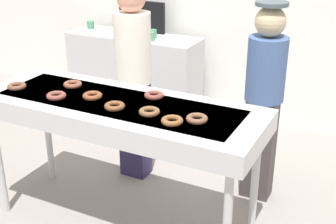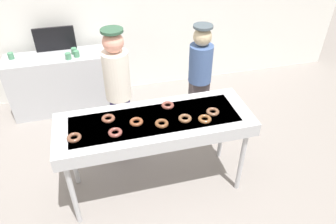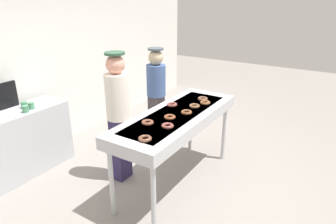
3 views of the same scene
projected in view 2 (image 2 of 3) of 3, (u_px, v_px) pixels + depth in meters
name	position (u px, v px, depth m)	size (l,w,h in m)	color
ground_plane	(157.00, 184.00, 3.89)	(16.00, 16.00, 0.00)	gray
back_wall	(120.00, 9.00, 4.95)	(8.00, 0.12, 2.82)	white
fryer_conveyor	(155.00, 125.00, 3.34)	(2.08, 0.74, 1.02)	#B7BABF
chocolate_donut_0	(136.00, 122.00, 3.22)	(0.14, 0.14, 0.04)	brown
chocolate_donut_1	(168.00, 105.00, 3.46)	(0.14, 0.14, 0.04)	brown
chocolate_donut_2	(162.00, 124.00, 3.20)	(0.14, 0.14, 0.04)	brown
chocolate_donut_3	(185.00, 118.00, 3.27)	(0.14, 0.14, 0.04)	brown
chocolate_donut_4	(213.00, 112.00, 3.36)	(0.14, 0.14, 0.04)	brown
chocolate_donut_5	(205.00, 119.00, 3.26)	(0.14, 0.14, 0.04)	brown
chocolate_donut_6	(115.00, 132.00, 3.08)	(0.14, 0.14, 0.04)	brown
chocolate_donut_7	(74.00, 138.00, 3.02)	(0.14, 0.14, 0.04)	brown
chocolate_donut_8	(108.00, 119.00, 3.26)	(0.14, 0.14, 0.04)	brown
worker_baker	(200.00, 78.00, 4.18)	(0.31, 0.31, 1.64)	#3E3638
worker_assistant	(118.00, 90.00, 3.79)	(0.31, 0.31, 1.76)	#29224A
prep_counter	(63.00, 83.00, 4.94)	(1.58, 0.51, 0.94)	#B7BABF
paper_cup_0	(77.00, 54.00, 4.61)	(0.08, 0.08, 0.09)	#4C8C66
paper_cup_1	(68.00, 56.00, 4.55)	(0.08, 0.08, 0.09)	#4C8C66
paper_cup_2	(11.00, 56.00, 4.56)	(0.08, 0.08, 0.09)	#4C8C66
paper_cup_3	(74.00, 51.00, 4.69)	(0.08, 0.08, 0.09)	#4C8C66
menu_display	(55.00, 39.00, 4.72)	(0.59, 0.04, 0.36)	black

